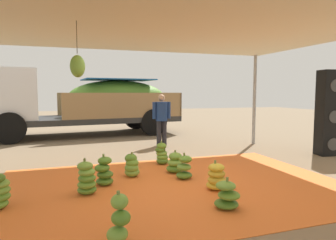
% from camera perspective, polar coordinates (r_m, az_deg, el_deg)
% --- Properties ---
extents(ground_plane, '(40.00, 40.00, 0.00)m').
position_cam_1_polar(ground_plane, '(8.13, -5.82, -6.23)').
color(ground_plane, '#7F6B51').
extents(tarp_orange, '(5.93, 4.02, 0.01)m').
position_cam_1_polar(tarp_orange, '(5.32, 1.28, -12.35)').
color(tarp_orange, orange).
rests_on(tarp_orange, ground).
extents(tent_canopy, '(8.00, 7.00, 2.82)m').
position_cam_1_polar(tent_canopy, '(5.11, 1.57, 17.91)').
color(tent_canopy, '#9EA0A5').
rests_on(tent_canopy, ground).
extents(banana_bunch_0, '(0.43, 0.41, 0.55)m').
position_cam_1_polar(banana_bunch_0, '(5.40, -11.99, -9.63)').
color(banana_bunch_0, '#477523').
rests_on(banana_bunch_0, tarp_orange).
extents(banana_bunch_1, '(0.41, 0.42, 0.44)m').
position_cam_1_polar(banana_bunch_1, '(4.37, 11.12, -13.95)').
color(banana_bunch_1, '#477523').
rests_on(banana_bunch_1, tarp_orange).
extents(banana_bunch_2, '(0.32, 0.30, 0.56)m').
position_cam_1_polar(banana_bunch_2, '(3.45, -9.25, -18.16)').
color(banana_bunch_2, '#6B9E38').
rests_on(banana_bunch_2, tarp_orange).
extents(banana_bunch_3, '(0.46, 0.47, 0.49)m').
position_cam_1_polar(banana_bunch_3, '(5.11, 9.18, -10.70)').
color(banana_bunch_3, gold).
rests_on(banana_bunch_3, tarp_orange).
extents(banana_bunch_4, '(0.39, 0.41, 0.58)m').
position_cam_1_polar(banana_bunch_4, '(4.99, -15.17, -10.77)').
color(banana_bunch_4, '#518428').
rests_on(banana_bunch_4, tarp_orange).
extents(banana_bunch_5, '(0.38, 0.38, 0.53)m').
position_cam_1_polar(banana_bunch_5, '(6.79, -1.20, -6.47)').
color(banana_bunch_5, '#477523').
rests_on(banana_bunch_5, tarp_orange).
extents(banana_bunch_6, '(0.39, 0.39, 0.47)m').
position_cam_1_polar(banana_bunch_6, '(5.84, -6.88, -8.65)').
color(banana_bunch_6, '#75A83D').
rests_on(banana_bunch_6, tarp_orange).
extents(banana_bunch_7, '(0.40, 0.40, 0.45)m').
position_cam_1_polar(banana_bunch_7, '(6.09, 1.30, -8.19)').
color(banana_bunch_7, '#518428').
rests_on(banana_bunch_7, tarp_orange).
extents(banana_bunch_10, '(0.42, 0.42, 0.49)m').
position_cam_1_polar(banana_bunch_10, '(5.68, 3.12, -9.09)').
color(banana_bunch_10, '#477523').
rests_on(banana_bunch_10, tarp_orange).
extents(cargo_truck_main, '(7.24, 3.04, 2.40)m').
position_cam_1_polar(cargo_truck_main, '(11.72, -16.40, 3.43)').
color(cargo_truck_main, '#2D2D2D').
rests_on(cargo_truck_main, ground).
extents(worker_0, '(0.57, 0.35, 1.55)m').
position_cam_1_polar(worker_0, '(9.08, -1.22, 0.79)').
color(worker_0, '#26262D').
rests_on(worker_0, ground).
extents(speaker_stack, '(0.55, 0.48, 2.18)m').
position_cam_1_polar(speaker_stack, '(8.70, 28.08, 1.17)').
color(speaker_stack, black).
rests_on(speaker_stack, ground).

